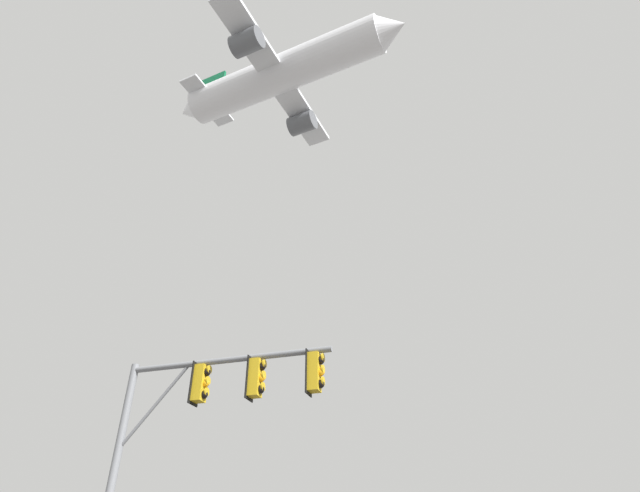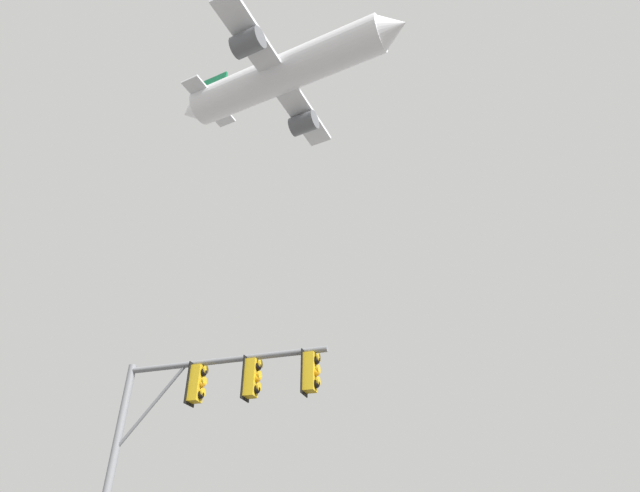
{
  "view_description": "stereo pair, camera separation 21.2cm",
  "coord_description": "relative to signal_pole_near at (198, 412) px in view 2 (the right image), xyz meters",
  "views": [
    {
      "loc": [
        -0.31,
        -4.53,
        1.59
      ],
      "look_at": [
        -2.43,
        17.53,
        15.63
      ],
      "focal_mm": 28.07,
      "sensor_mm": 36.0,
      "label": 1
    },
    {
      "loc": [
        -0.1,
        -4.51,
        1.59
      ],
      "look_at": [
        -2.43,
        17.53,
        15.63
      ],
      "focal_mm": 28.07,
      "sensor_mm": 36.0,
      "label": 2
    }
  ],
  "objects": [
    {
      "name": "signal_pole_near",
      "position": [
        0.0,
        0.0,
        0.0
      ],
      "size": [
        5.41,
        1.28,
        6.01
      ],
      "color": "slate",
      "rests_on": "ground"
    },
    {
      "name": "airplane",
      "position": [
        -3.77,
        24.72,
        43.59
      ],
      "size": [
        28.1,
        21.7,
        7.84
      ],
      "color": "white"
    }
  ]
}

